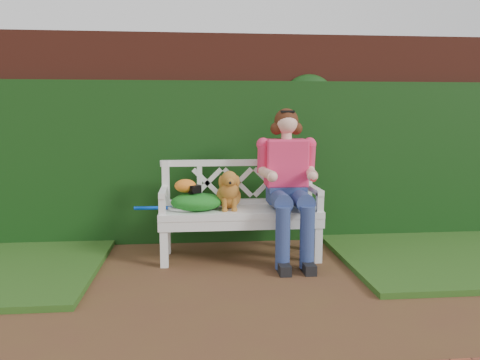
{
  "coord_description": "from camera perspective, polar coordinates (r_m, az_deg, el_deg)",
  "views": [
    {
      "loc": [
        -0.24,
        -3.28,
        1.36
      ],
      "look_at": [
        0.17,
        1.02,
        0.75
      ],
      "focal_mm": 35.0,
      "sensor_mm": 36.0,
      "label": 1
    }
  ],
  "objects": [
    {
      "name": "brick_wall",
      "position": [
        5.19,
        -2.78,
        5.15
      ],
      "size": [
        10.0,
        0.3,
        2.2
      ],
      "primitive_type": "cube",
      "color": "maroon",
      "rests_on": "ground"
    },
    {
      "name": "green_bag",
      "position": [
        4.34,
        -5.32,
        -2.61
      ],
      "size": [
        0.56,
        0.48,
        0.16
      ],
      "primitive_type": null,
      "rotation": [
        0.0,
        0.0,
        -0.28
      ],
      "color": "#238228",
      "rests_on": "garden_bench"
    },
    {
      "name": "ground",
      "position": [
        3.55,
        -1.16,
        -14.44
      ],
      "size": [
        60.0,
        60.0,
        0.0
      ],
      "primitive_type": "plane",
      "color": "#543120"
    },
    {
      "name": "seated_woman",
      "position": [
        4.41,
        5.73,
        -0.64
      ],
      "size": [
        0.8,
        0.93,
        1.39
      ],
      "primitive_type": null,
      "rotation": [
        0.0,
        0.0,
        0.31
      ],
      "color": "#FB363B",
      "rests_on": "ground"
    },
    {
      "name": "ivy_hedge",
      "position": [
        4.99,
        -2.64,
        2.16
      ],
      "size": [
        10.0,
        0.18,
        1.7
      ],
      "primitive_type": "cube",
      "color": "#143611",
      "rests_on": "ground"
    },
    {
      "name": "grass_right",
      "position": [
        5.12,
        26.14,
        -7.92
      ],
      "size": [
        2.6,
        2.0,
        0.05
      ],
      "primitive_type": "cube",
      "color": "#22511D",
      "rests_on": "ground"
    },
    {
      "name": "baseball_glove",
      "position": [
        4.34,
        -6.67,
        -0.72
      ],
      "size": [
        0.21,
        0.17,
        0.13
      ],
      "primitive_type": "ellipsoid",
      "rotation": [
        0.0,
        0.0,
        -0.11
      ],
      "color": "orange",
      "rests_on": "green_bag"
    },
    {
      "name": "tennis_racket",
      "position": [
        4.4,
        -6.84,
        -3.33
      ],
      "size": [
        0.76,
        0.47,
        0.03
      ],
      "primitive_type": null,
      "rotation": [
        0.0,
        0.0,
        0.25
      ],
      "color": "silver",
      "rests_on": "garden_bench"
    },
    {
      "name": "dog",
      "position": [
        4.35,
        -1.39,
        -1.13
      ],
      "size": [
        0.35,
        0.4,
        0.37
      ],
      "primitive_type": null,
      "rotation": [
        0.0,
        0.0,
        -0.35
      ],
      "color": "brown",
      "rests_on": "garden_bench"
    },
    {
      "name": "camera_item",
      "position": [
        4.32,
        -5.6,
        -1.09
      ],
      "size": [
        0.13,
        0.12,
        0.07
      ],
      "primitive_type": "cube",
      "rotation": [
        0.0,
        0.0,
        0.44
      ],
      "color": "black",
      "rests_on": "green_bag"
    },
    {
      "name": "garden_bench",
      "position": [
        4.46,
        0.0,
        -6.5
      ],
      "size": [
        1.64,
        0.78,
        0.48
      ],
      "primitive_type": null,
      "rotation": [
        0.0,
        0.0,
        0.12
      ],
      "color": "white",
      "rests_on": "ground"
    }
  ]
}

